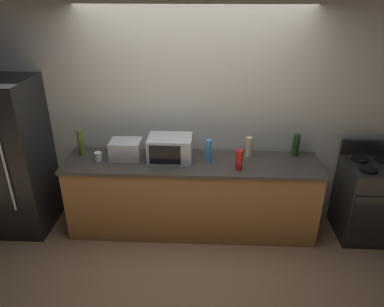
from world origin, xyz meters
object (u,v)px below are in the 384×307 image
Objects in this scene: stove_range at (367,200)px; toaster_oven at (126,149)px; bottle_spray_cleaner at (209,151)px; mug_white at (98,156)px; bottle_hand_soap at (249,147)px; bottle_olive_oil at (81,143)px; microwave at (170,148)px; bottle_wine at (296,145)px; bottle_hot_sauce at (239,160)px; refrigerator at (11,158)px.

stove_range is 3.18× the size of toaster_oven.
bottle_spray_cleaner reaches higher than stove_range.
mug_white is (-1.22, -0.03, -0.08)m from bottle_spray_cleaner.
bottle_spray_cleaner is (-0.46, -0.16, 0.02)m from bottle_hand_soap.
bottle_spray_cleaner is at bearing 179.60° from stove_range.
bottle_olive_oil is (-3.27, 0.12, 0.59)m from stove_range.
microwave is at bearing -1.40° from toaster_oven.
microwave reaches higher than bottle_spray_cleaner.
bottle_wine is (1.92, 0.16, 0.02)m from toaster_oven.
toaster_oven is 0.53m from bottle_olive_oil.
bottle_wine is 1.13× the size of bottle_hand_soap.
bottle_hand_soap is at bearing 6.66° from mug_white.
refrigerator is at bearing 176.58° from bottle_hot_sauce.
bottle_wine is 0.77m from bottle_hot_sauce.
toaster_oven is at bearing -175.09° from bottle_wine.
stove_range is at bearing -1.23° from microwave.
bottle_wine reaches higher than stove_range.
bottle_wine is at bearing 164.80° from stove_range.
microwave is 0.89m from bottle_hand_soap.
stove_range is 4.17× the size of bottle_wine.
stove_range is 2.25× the size of microwave.
toaster_oven is 3.39× the size of mug_white.
toaster_oven is at bearing 177.05° from bottle_spray_cleaner.
bottle_olive_oil is 1.29× the size of bottle_hand_soap.
refrigerator is 4.07m from stove_range.
bottle_wine is at bearing 2.43° from bottle_olive_oil.
bottle_wine reaches higher than bottle_hot_sauce.
bottle_hand_soap is at bearing 8.15° from microwave.
microwave is 1.03m from bottle_olive_oil.
toaster_oven is 1.92m from bottle_wine.
bottle_spray_cleaner is at bearing 0.32° from refrigerator.
toaster_oven is at bearing -175.27° from bottle_hand_soap.
toaster_oven is 1.39m from bottle_hand_soap.
stove_range is at bearing -0.40° from bottle_spray_cleaner.
bottle_hand_soap is (0.88, 0.13, -0.02)m from microwave.
toaster_oven is 1.27m from bottle_hot_sauce.
bottle_olive_oil is at bearing -177.57° from bottle_wine.
refrigerator is 17.95× the size of mug_white.
bottle_wine is (-0.83, 0.22, 0.57)m from stove_range.
mug_white is at bearing -1.22° from refrigerator.
bottle_wine is at bearing 6.35° from mug_white.
stove_range is at bearing -15.20° from bottle_wine.
stove_range is 2.80m from toaster_oven.
microwave is (-2.25, 0.05, 0.57)m from stove_range.
microwave is at bearing 165.00° from bottle_hot_sauce.
mug_white is (-2.21, -0.25, -0.08)m from bottle_wine.
mug_white is (0.23, -0.14, -0.10)m from bottle_olive_oil.
refrigerator is at bearing 178.78° from mug_white.
toaster_oven is at bearing 178.74° from stove_range.
toaster_oven is 1.49× the size of bottle_hand_soap.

